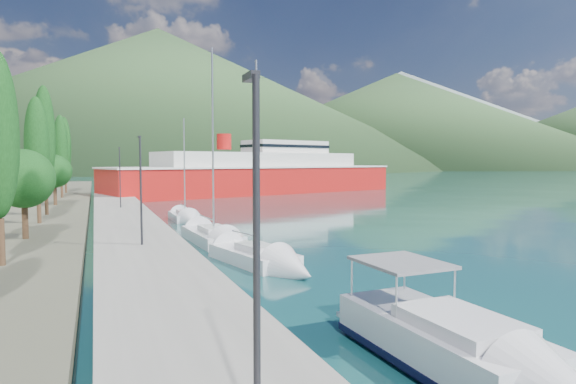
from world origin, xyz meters
name	(u,v)px	position (x,y,z in m)	size (l,w,h in m)	color
ground	(140,182)	(0.00, 120.00, 0.00)	(1400.00, 1400.00, 0.00)	#14474A
quay	(128,224)	(-9.00, 26.00, 0.40)	(5.00, 88.00, 0.80)	gray
hills_far	(215,107)	(138.59, 618.73, 77.39)	(1480.00, 900.00, 180.00)	gray
hills_near	(236,108)	(98.04, 372.50, 49.18)	(1010.00, 520.00, 115.00)	#33542C
tree_row	(45,155)	(-15.37, 32.79, 6.02)	(3.60, 64.89, 11.41)	#47301E
lamp_posts	(139,185)	(-9.00, 14.41, 4.08)	(0.15, 44.19, 6.06)	#2D2D33
motor_cruiser	(482,368)	(-2.90, -5.58, 0.53)	(2.73, 8.77, 3.22)	black
sailboat_near	(273,264)	(-3.14, 8.23, 0.31)	(4.13, 8.40, 11.60)	silver
sailboat_mid	(222,243)	(-3.98, 15.20, 0.33)	(3.11, 9.73, 13.80)	silver
sailboat_far	(188,219)	(-3.71, 28.68, 0.29)	(2.31, 6.98, 10.22)	silver
ferry	(262,175)	(15.16, 63.50, 3.15)	(53.19, 25.01, 10.36)	red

